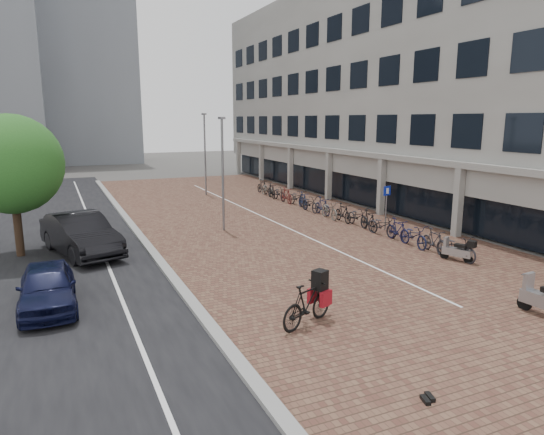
{
  "coord_description": "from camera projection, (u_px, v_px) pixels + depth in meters",
  "views": [
    {
      "loc": [
        -8.63,
        -13.23,
        5.56
      ],
      "look_at": [
        0.0,
        6.0,
        1.3
      ],
      "focal_mm": 32.26,
      "sensor_mm": 36.0,
      "label": 1
    }
  ],
  "objects": [
    {
      "name": "lane_line",
      "position": [
        95.0,
        232.0,
        24.31
      ],
      "size": [
        0.12,
        44.0,
        0.0
      ],
      "primitive_type": "cube",
      "color": "white",
      "rests_on": "street_asphalt"
    },
    {
      "name": "scooter_front",
      "position": [
        457.0,
        250.0,
        19.32
      ],
      "size": [
        0.9,
        1.43,
        0.94
      ],
      "primitive_type": null,
      "rotation": [
        0.0,
        0.0,
        0.38
      ],
      "color": "#98999D",
      "rests_on": "ground"
    },
    {
      "name": "car_dark",
      "position": [
        81.0,
        234.0,
        20.27
      ],
      "size": [
        3.21,
        5.53,
        1.72
      ],
      "primitive_type": "imported",
      "rotation": [
        0.0,
        0.0,
        0.28
      ],
      "color": "black",
      "rests_on": "ground"
    },
    {
      "name": "ground",
      "position": [
        345.0,
        288.0,
        16.39
      ],
      "size": [
        140.0,
        140.0,
        0.0
      ],
      "primitive_type": "plane",
      "color": "#474442",
      "rests_on": "ground"
    },
    {
      "name": "parking_sign",
      "position": [
        386.0,
        201.0,
        24.51
      ],
      "size": [
        0.47,
        0.14,
        2.28
      ],
      "rotation": [
        0.0,
        0.0,
        0.21
      ],
      "color": "slate",
      "rests_on": "ground"
    },
    {
      "name": "car_navy",
      "position": [
        47.0,
        287.0,
        14.49
      ],
      "size": [
        1.61,
        3.95,
        1.34
      ],
      "primitive_type": "imported",
      "rotation": [
        0.0,
        0.0,
        -0.01
      ],
      "color": "black",
      "rests_on": "ground"
    },
    {
      "name": "shoes",
      "position": [
        428.0,
        400.0,
        9.76
      ],
      "size": [
        0.48,
        0.43,
        0.1
      ],
      "primitive_type": null,
      "rotation": [
        0.0,
        0.0,
        -0.29
      ],
      "color": "black",
      "rests_on": "ground"
    },
    {
      "name": "street_asphalt",
      "position": [
        51.0,
        236.0,
        23.51
      ],
      "size": [
        8.0,
        50.0,
        0.03
      ],
      "primitive_type": "cube",
      "color": "black",
      "rests_on": "ground"
    },
    {
      "name": "curb",
      "position": [
        134.0,
        228.0,
        25.06
      ],
      "size": [
        0.35,
        42.0,
        0.14
      ],
      "primitive_type": "cube",
      "color": "gray",
      "rests_on": "ground"
    },
    {
      "name": "parking_line",
      "position": [
        264.0,
        217.0,
        28.0
      ],
      "size": [
        0.1,
        30.0,
        0.0
      ],
      "primitive_type": "cube",
      "color": "white",
      "rests_on": "plaza_brick"
    },
    {
      "name": "street_tree",
      "position": [
        15.0,
        167.0,
        19.58
      ],
      "size": [
        3.98,
        3.98,
        5.79
      ],
      "color": "#382619",
      "rests_on": "ground"
    },
    {
      "name": "lamp_near",
      "position": [
        223.0,
        176.0,
        24.19
      ],
      "size": [
        0.12,
        0.12,
        5.6
      ],
      "primitive_type": "cylinder",
      "color": "gray",
      "rests_on": "ground"
    },
    {
      "name": "plaza_brick",
      "position": [
        261.0,
        218.0,
        27.92
      ],
      "size": [
        14.5,
        42.0,
        0.04
      ],
      "primitive_type": "cube",
      "color": "brown",
      "rests_on": "ground"
    },
    {
      "name": "lamp_far",
      "position": [
        205.0,
        155.0,
        35.74
      ],
      "size": [
        0.12,
        0.12,
        5.91
      ],
      "primitive_type": "cylinder",
      "color": "slate",
      "rests_on": "ground"
    },
    {
      "name": "bike_row",
      "position": [
        328.0,
        208.0,
        28.08
      ],
      "size": [
        1.25,
        21.44,
        1.05
      ],
      "color": "black",
      "rests_on": "ground"
    },
    {
      "name": "hero_bike",
      "position": [
        307.0,
        303.0,
        13.29
      ],
      "size": [
        2.11,
        1.35,
        1.45
      ],
      "rotation": [
        0.0,
        0.0,
        1.98
      ],
      "color": "black",
      "rests_on": "ground"
    },
    {
      "name": "office_building",
      "position": [
        382.0,
        77.0,
        34.23
      ],
      "size": [
        8.4,
        40.0,
        15.0
      ],
      "color": "#9B9B96",
      "rests_on": "ground"
    }
  ]
}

